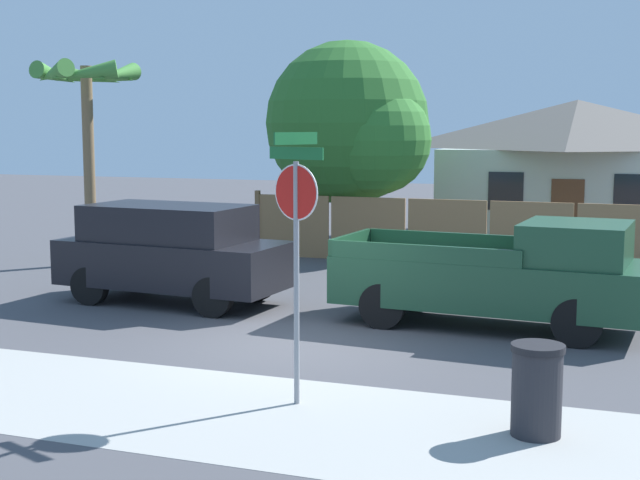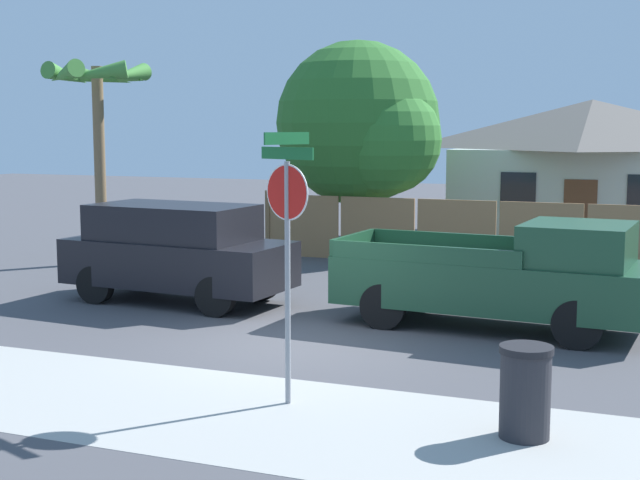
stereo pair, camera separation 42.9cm
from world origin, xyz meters
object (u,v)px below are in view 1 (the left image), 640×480
object	(u,v)px
stop_sign	(296,222)
trash_bin	(537,390)
house	(576,167)
red_suv	(172,251)
palm_tree	(87,92)
oak_tree	(353,127)
orange_pickup	(503,275)

from	to	relation	value
stop_sign	trash_bin	xyz separation A→B (m)	(2.96, -0.17, -1.77)
house	trash_bin	bearing A→B (deg)	-87.14
red_suv	trash_bin	distance (m)	9.34
palm_tree	red_suv	bearing A→B (deg)	-40.12
house	stop_sign	world-z (taller)	house
oak_tree	orange_pickup	world-z (taller)	oak_tree
oak_tree	red_suv	bearing A→B (deg)	-98.66
palm_tree	red_suv	size ratio (longest dim) A/B	1.09
orange_pickup	trash_bin	world-z (taller)	orange_pickup
palm_tree	orange_pickup	xyz separation A→B (m)	(10.84, -3.71, -3.40)
orange_pickup	stop_sign	world-z (taller)	stop_sign
palm_tree	trash_bin	distance (m)	15.51
stop_sign	trash_bin	world-z (taller)	stop_sign
red_suv	stop_sign	world-z (taller)	stop_sign
red_suv	orange_pickup	bearing A→B (deg)	4.17
house	orange_pickup	distance (m)	13.44
oak_tree	stop_sign	bearing A→B (deg)	-75.16
house	orange_pickup	size ratio (longest dim) A/B	1.53
palm_tree	trash_bin	size ratio (longest dim) A/B	4.80
red_suv	palm_tree	bearing A→B (deg)	144.22
palm_tree	stop_sign	bearing A→B (deg)	-44.47
house	stop_sign	size ratio (longest dim) A/B	2.44
oak_tree	house	bearing A→B (deg)	44.91
house	palm_tree	bearing A→B (deg)	-138.89
trash_bin	red_suv	bearing A→B (deg)	144.92
palm_tree	trash_bin	xyz separation A→B (m)	(12.01, -9.05, -3.79)
house	oak_tree	size ratio (longest dim) A/B	1.43
palm_tree	orange_pickup	size ratio (longest dim) A/B	0.94
palm_tree	stop_sign	xyz separation A→B (m)	(9.05, -8.88, -2.03)
orange_pickup	trash_bin	distance (m)	5.48
orange_pickup	palm_tree	bearing A→B (deg)	165.43
stop_sign	trash_bin	distance (m)	3.45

